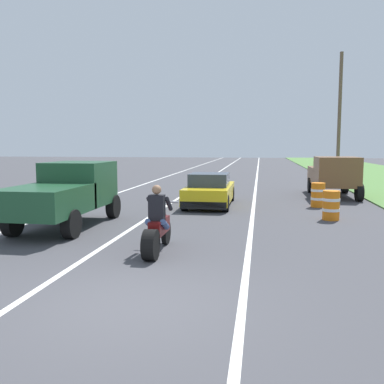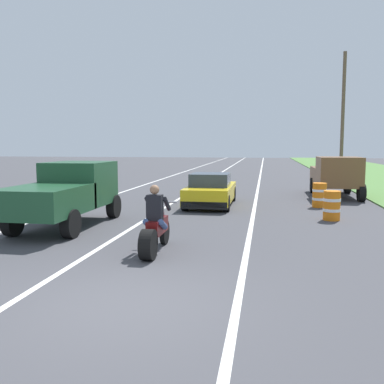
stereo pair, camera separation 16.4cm
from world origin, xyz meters
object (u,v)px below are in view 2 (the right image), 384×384
Objects in this scene: sports_car_yellow at (211,191)px; pickup_truck_right_shoulder_brown at (336,174)px; motorcycle_with_rider at (155,229)px; construction_barrel_nearest at (332,205)px; pickup_truck_left_lane_dark_green at (67,191)px; construction_barrel_mid at (319,195)px.

sports_car_yellow is 6.98m from pickup_truck_right_shoulder_brown.
construction_barrel_nearest is (4.76, 5.33, -0.09)m from motorcycle_with_rider.
motorcycle_with_rider is at bearing -91.95° from sports_car_yellow.
construction_barrel_nearest is at bearing -99.62° from pickup_truck_right_shoulder_brown.
sports_car_yellow is 6.56m from pickup_truck_left_lane_dark_green.
sports_car_yellow is at bearing -176.81° from construction_barrel_mid.
motorcycle_with_rider is 0.46× the size of pickup_truck_right_shoulder_brown.
sports_car_yellow is 0.90× the size of pickup_truck_left_lane_dark_green.
pickup_truck_left_lane_dark_green is at bearing -146.17° from construction_barrel_mid.
sports_car_yellow is at bearing 88.05° from motorcycle_with_rider.
motorcycle_with_rider is 2.21× the size of construction_barrel_mid.
construction_barrel_mid is at bearing -107.43° from pickup_truck_right_shoulder_brown.
construction_barrel_nearest is (-1.16, -6.86, -0.60)m from pickup_truck_right_shoulder_brown.
construction_barrel_mid is (4.72, 8.36, -0.09)m from motorcycle_with_rider.
pickup_truck_right_shoulder_brown is 4.80× the size of construction_barrel_nearest.
sports_car_yellow is 4.30× the size of construction_barrel_mid.
pickup_truck_right_shoulder_brown is 4.80× the size of construction_barrel_mid.
pickup_truck_left_lane_dark_green is at bearing 141.70° from motorcycle_with_rider.
sports_car_yellow is 4.45m from construction_barrel_mid.
construction_barrel_mid is (-0.04, 3.03, 0.00)m from construction_barrel_nearest.
motorcycle_with_rider is 9.60m from construction_barrel_mid.
pickup_truck_right_shoulder_brown is at bearing 35.83° from sports_car_yellow.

